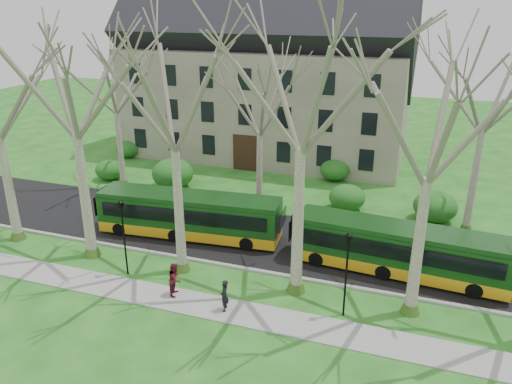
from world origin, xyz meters
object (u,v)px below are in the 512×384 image
bus_follow (399,249)px  pedestrian_a (224,295)px  bus_lead (189,215)px  pedestrian_b (175,279)px

bus_follow → pedestrian_a: (-7.65, -6.47, -0.61)m
bus_follow → bus_lead: bearing=-177.7°
bus_follow → pedestrian_b: 12.15m
bus_lead → pedestrian_b: (2.32, -6.42, -0.57)m
pedestrian_a → pedestrian_b: (-2.91, 0.49, 0.06)m
pedestrian_a → pedestrian_b: size_ratio=0.93×
bus_follow → pedestrian_a: 10.04m
pedestrian_a → pedestrian_b: pedestrian_b is taller
pedestrian_b → bus_lead: bearing=10.4°
bus_follow → pedestrian_b: (-10.57, -5.98, -0.55)m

